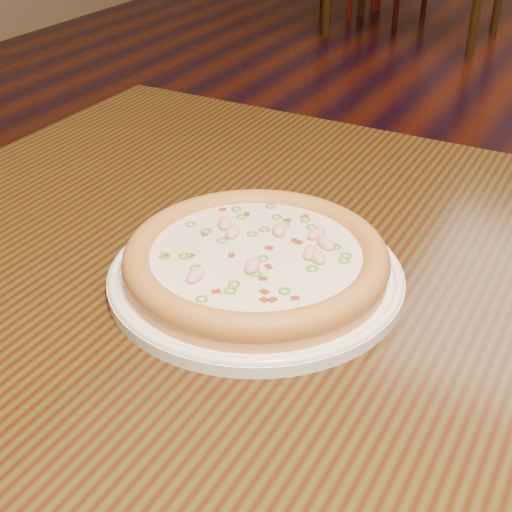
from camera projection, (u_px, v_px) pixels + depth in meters
The scene contains 3 objects.
hero_table at pixel (378, 367), 0.75m from camera, with size 1.20×0.80×0.75m.
plate at pixel (256, 274), 0.71m from camera, with size 0.29×0.29×0.02m.
pizza at pixel (256, 258), 0.70m from camera, with size 0.26×0.26×0.03m.
Camera 1 is at (-0.04, -1.46, 1.14)m, focal length 50.00 mm.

